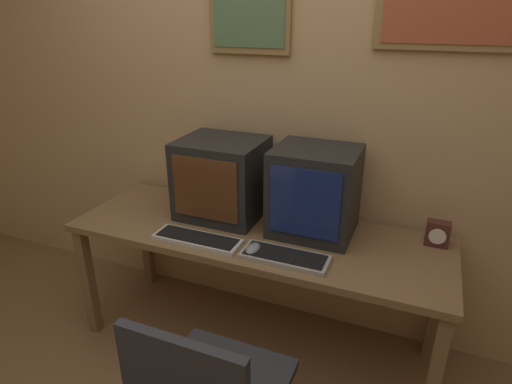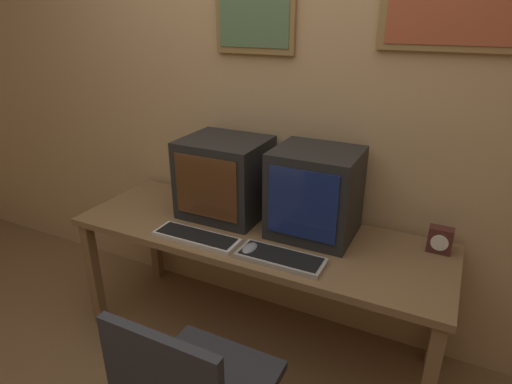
% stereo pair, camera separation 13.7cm
% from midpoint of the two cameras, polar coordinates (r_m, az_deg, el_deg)
% --- Properties ---
extents(wall_back, '(8.00, 0.08, 2.60)m').
position_cam_midpoint_polar(wall_back, '(2.33, 2.00, 11.93)').
color(wall_back, tan).
rests_on(wall_back, ground_plane).
extents(desk, '(1.93, 0.65, 0.71)m').
position_cam_midpoint_polar(desk, '(2.23, -1.77, -6.97)').
color(desk, olive).
rests_on(desk, ground_plane).
extents(monitor_left, '(0.44, 0.39, 0.42)m').
position_cam_midpoint_polar(monitor_left, '(2.31, -6.27, 1.83)').
color(monitor_left, black).
rests_on(monitor_left, desk).
extents(monitor_right, '(0.41, 0.36, 0.44)m').
position_cam_midpoint_polar(monitor_right, '(2.12, 5.98, 0.06)').
color(monitor_right, black).
rests_on(monitor_right, desk).
extents(keyboard_main, '(0.44, 0.14, 0.03)m').
position_cam_midpoint_polar(keyboard_main, '(2.13, -9.68, -6.26)').
color(keyboard_main, beige).
rests_on(keyboard_main, desk).
extents(keyboard_side, '(0.40, 0.16, 0.03)m').
position_cam_midpoint_polar(keyboard_side, '(1.96, 1.84, -8.69)').
color(keyboard_side, '#A8A399').
rests_on(keyboard_side, desk).
extents(mouse_near_keyboard, '(0.06, 0.11, 0.04)m').
position_cam_midpoint_polar(mouse_near_keyboard, '(2.00, -2.39, -7.68)').
color(mouse_near_keyboard, gray).
rests_on(mouse_near_keyboard, desk).
extents(desk_clock, '(0.11, 0.06, 0.12)m').
position_cam_midpoint_polar(desk_clock, '(2.20, 21.41, -5.23)').
color(desk_clock, '#4C231E').
rests_on(desk_clock, desk).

